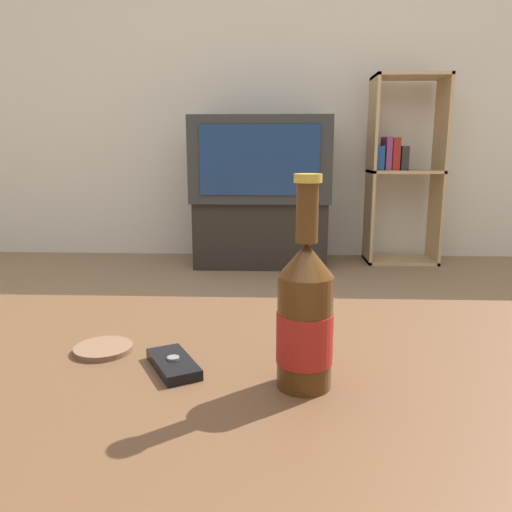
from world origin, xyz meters
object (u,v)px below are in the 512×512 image
Objects in this scene: cell_phone at (173,364)px; tv_stand at (261,232)px; beer_bottle at (305,317)px; bookshelf at (401,168)px; television at (261,159)px.

tv_stand is at bearing 60.48° from cell_phone.
bookshelf is at bearing 74.44° from beer_bottle.
cell_phone is (-0.17, 0.04, -0.08)m from beer_bottle.
television is at bearing -90.00° from tv_stand.
tv_stand is at bearing 90.00° from television.
bookshelf reaches higher than tv_stand.
bookshelf is at bearing 5.97° from tv_stand.
television reaches higher than tv_stand.
cell_phone is (-0.96, -2.79, -0.16)m from bookshelf.
television is 3.38× the size of beer_bottle.
television is 2.70m from cell_phone.
beer_bottle is (0.14, -2.74, 0.34)m from tv_stand.
cell_phone is at bearing -90.57° from tv_stand.
bookshelf is (0.93, 0.10, -0.06)m from television.
beer_bottle is 0.19m from cell_phone.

